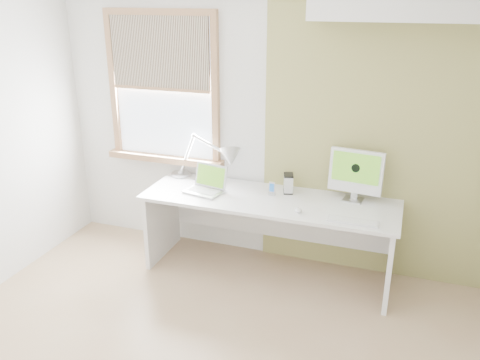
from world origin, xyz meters
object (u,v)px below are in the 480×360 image
at_px(desk, 270,216).
at_px(imac, 356,172).
at_px(laptop, 207,185).
at_px(external_drive, 288,183).
at_px(desk_lamp, 221,159).

distance_m(desk, imac, 0.83).
bearing_deg(imac, laptop, -169.75).
distance_m(external_drive, imac, 0.60).
relative_size(desk_lamp, imac, 1.67).
distance_m(desk_lamp, imac, 1.23).
bearing_deg(desk, external_drive, 48.73).
bearing_deg(external_drive, imac, 1.92).
bearing_deg(laptop, external_drive, 16.86).
distance_m(desk_lamp, external_drive, 0.67).
distance_m(laptop, external_drive, 0.72).
bearing_deg(desk_lamp, laptop, -98.78).
bearing_deg(imac, desk_lamp, 179.33).
xyz_separation_m(desk_lamp, imac, (1.23, -0.01, 0.02)).
bearing_deg(imac, desk, -167.42).
bearing_deg(desk, laptop, -172.61).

